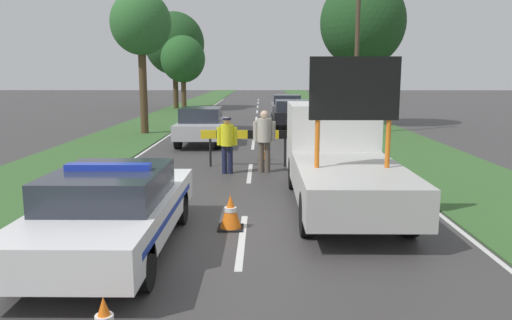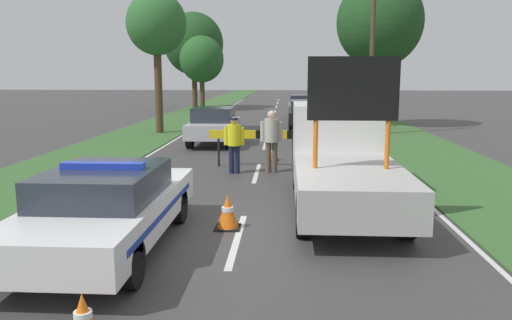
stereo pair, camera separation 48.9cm
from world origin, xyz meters
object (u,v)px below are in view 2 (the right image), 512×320
at_px(traffic_cone_centre_front, 83,319).
at_px(utility_pole, 373,35).
at_px(roadside_tree_mid_right, 194,44).
at_px(queued_car_sedan_black, 307,113).
at_px(police_car, 108,206).
at_px(road_barrier, 256,137).
at_px(roadside_tree_mid_left, 202,59).
at_px(roadside_tree_near_right, 380,22).
at_px(work_truck, 341,156).
at_px(traffic_cone_near_police, 228,212).
at_px(police_officer, 234,140).
at_px(pedestrian_civilian, 271,136).
at_px(queued_car_suv_grey, 303,106).
at_px(traffic_cone_near_truck, 273,152).
at_px(roadside_tree_near_left, 156,25).
at_px(queued_car_sedan_silver, 214,125).

distance_m(traffic_cone_centre_front, utility_pole, 20.04).
relative_size(roadside_tree_mid_right, utility_pole, 0.87).
bearing_deg(queued_car_sedan_black, police_car, 78.07).
bearing_deg(queued_car_sedan_black, traffic_cone_centre_front, 81.51).
bearing_deg(road_barrier, roadside_tree_mid_right, 97.71).
xyz_separation_m(traffic_cone_centre_front, roadside_tree_mid_left, (-4.42, 34.21, 3.66)).
bearing_deg(roadside_tree_near_right, work_truck, -102.60).
bearing_deg(traffic_cone_near_police, work_truck, 42.27).
height_order(work_truck, roadside_tree_mid_right, roadside_tree_mid_right).
xyz_separation_m(police_officer, roadside_tree_mid_left, (-5.07, 24.91, 2.97)).
bearing_deg(roadside_tree_mid_left, pedestrian_civilian, -76.05).
bearing_deg(traffic_cone_near_police, police_car, -146.51).
distance_m(queued_car_suv_grey, utility_pole, 10.26).
bearing_deg(police_officer, traffic_cone_near_truck, -106.57).
distance_m(queued_car_suv_grey, roadside_tree_mid_left, 10.54).
bearing_deg(roadside_tree_near_right, utility_pole, -104.23).
xyz_separation_m(work_truck, traffic_cone_centre_front, (-3.35, -6.16, -0.77)).
distance_m(road_barrier, queued_car_sedan_black, 11.59).
relative_size(traffic_cone_centre_front, queued_car_suv_grey, 0.13).
height_order(work_truck, traffic_cone_centre_front, work_truck).
xyz_separation_m(police_car, police_officer, (1.40, 6.42, 0.25)).
bearing_deg(police_car, traffic_cone_near_police, 36.78).
distance_m(traffic_cone_near_truck, utility_pole, 9.32).
height_order(traffic_cone_centre_front, roadside_tree_near_right, roadside_tree_near_right).
bearing_deg(roadside_tree_mid_right, police_officer, -77.39).
bearing_deg(police_car, work_truck, 41.93).
bearing_deg(road_barrier, police_car, -111.16).
bearing_deg(work_truck, utility_pole, -105.90).
bearing_deg(utility_pole, roadside_tree_near_left, 178.02).
xyz_separation_m(police_car, roadside_tree_near_left, (-3.23, 16.08, 4.39)).
bearing_deg(roadside_tree_near_right, roadside_tree_mid_left, 134.39).
bearing_deg(road_barrier, roadside_tree_near_left, 114.59).
bearing_deg(queued_car_sedan_silver, traffic_cone_near_police, 99.41).
xyz_separation_m(road_barrier, queued_car_sedan_silver, (-2.01, 4.94, -0.15)).
bearing_deg(traffic_cone_near_truck, queued_car_suv_grey, 84.48).
distance_m(queued_car_sedan_silver, roadside_tree_near_left, 6.48).
xyz_separation_m(road_barrier, roadside_tree_near_right, (5.80, 12.15, 4.58)).
bearing_deg(police_officer, queued_car_suv_grey, -89.69).
xyz_separation_m(pedestrian_civilian, traffic_cone_near_police, (-0.65, -5.41, -0.74)).
distance_m(police_officer, traffic_cone_centre_front, 9.35).
bearing_deg(traffic_cone_near_truck, utility_pole, 58.60).
bearing_deg(traffic_cone_centre_front, roadside_tree_mid_right, 98.45).
xyz_separation_m(police_car, queued_car_sedan_black, (4.00, 18.91, 0.05)).
bearing_deg(roadside_tree_near_right, queued_car_suv_grey, 125.70).
distance_m(police_car, road_barrier, 7.76).
distance_m(pedestrian_civilian, roadside_tree_near_right, 14.76).
relative_size(traffic_cone_centre_front, utility_pole, 0.06).
height_order(police_car, queued_car_sedan_silver, queued_car_sedan_silver).
xyz_separation_m(traffic_cone_centre_front, traffic_cone_near_truck, (1.71, 11.57, -0.02)).
bearing_deg(traffic_cone_centre_front, queued_car_sedan_black, 81.51).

